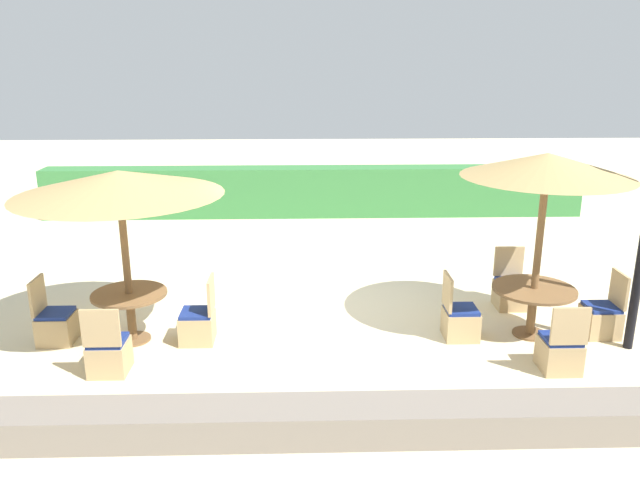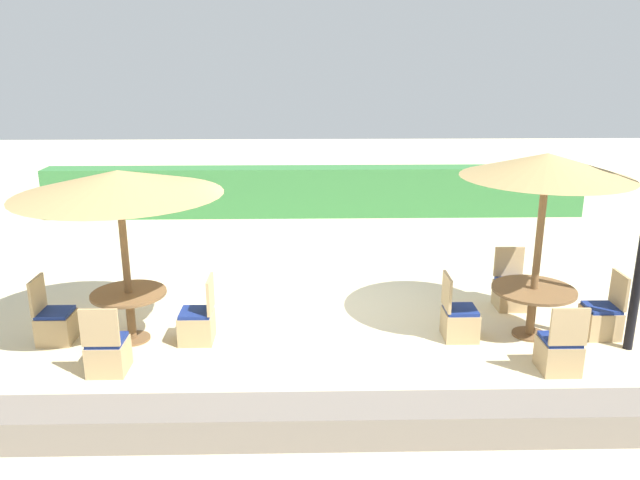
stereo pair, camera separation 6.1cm
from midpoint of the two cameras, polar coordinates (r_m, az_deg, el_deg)
name	(u,v)px [view 2 (the right image)]	position (r m, az deg, el deg)	size (l,w,h in m)	color
ground_plane	(321,305)	(9.93, 0.26, -5.98)	(40.00, 40.00, 0.00)	beige
hedge_row	(315,192)	(15.25, -0.33, 4.46)	(13.00, 0.70, 1.19)	#387A3D
stone_border	(329,421)	(6.70, 1.11, -16.22)	(10.00, 0.56, 0.37)	slate
parasol_front_right	(547,167)	(8.72, 20.22, 6.31)	(2.24, 2.24, 2.59)	brown
round_table_front_right	(533,298)	(9.20, 19.08, -5.00)	(1.15, 1.15, 0.71)	brown
patio_chair_front_right_west	(459,320)	(8.96, 12.77, -7.19)	(0.46, 0.46, 0.93)	tan
patio_chair_front_right_east	(602,318)	(9.66, 24.52, -6.54)	(0.46, 0.46, 0.93)	tan
patio_chair_front_right_south	(559,352)	(8.43, 21.23, -9.52)	(0.46, 0.46, 0.93)	tan
patio_chair_front_right_north	(510,291)	(10.21, 17.18, -4.52)	(0.46, 0.46, 0.93)	tan
parasol_front_left	(118,183)	(8.49, -17.77, 4.96)	(2.71, 2.71, 2.39)	brown
round_table_front_left	(130,303)	(8.96, -16.83, -5.54)	(1.02, 1.02, 0.71)	brown
patio_chair_front_left_south	(108,353)	(8.28, -18.64, -9.75)	(0.46, 0.46, 0.93)	tan
patio_chair_front_left_west	(55,324)	(9.37, -22.87, -7.06)	(0.46, 0.46, 0.93)	tan
patio_chair_front_left_east	(198,323)	(8.81, -10.91, -7.49)	(0.46, 0.46, 0.93)	tan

